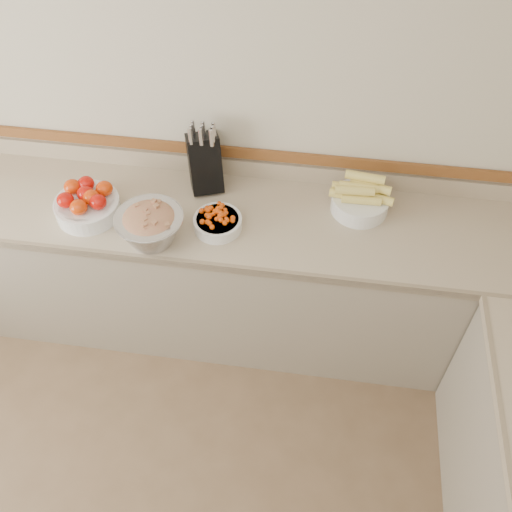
# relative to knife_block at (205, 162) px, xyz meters

# --- Properties ---
(back_wall) EXTENTS (4.00, 0.00, 4.00)m
(back_wall) POSITION_rel_knife_block_xyz_m (-0.01, 0.12, 0.24)
(back_wall) COLOR beige
(back_wall) RESTS_ON ground_plane
(counter_back) EXTENTS (4.00, 0.65, 1.08)m
(counter_back) POSITION_rel_knife_block_xyz_m (-0.01, -0.21, -0.60)
(counter_back) COLOR tan
(counter_back) RESTS_ON ground_plane
(knife_block) EXTENTS (0.22, 0.24, 0.38)m
(knife_block) POSITION_rel_knife_block_xyz_m (0.00, 0.00, 0.00)
(knife_block) COLOR black
(knife_block) RESTS_ON counter_back
(tomato_bowl) EXTENTS (0.32, 0.32, 0.16)m
(tomato_bowl) POSITION_rel_knife_block_xyz_m (-0.53, -0.29, -0.09)
(tomato_bowl) COLOR white
(tomato_bowl) RESTS_ON counter_back
(cherry_tomato_bowl) EXTENTS (0.24, 0.24, 0.13)m
(cherry_tomato_bowl) POSITION_rel_knife_block_xyz_m (0.11, -0.29, -0.11)
(cherry_tomato_bowl) COLOR white
(cherry_tomato_bowl) RESTS_ON counter_back
(corn_bowl) EXTENTS (0.32, 0.29, 0.21)m
(corn_bowl) POSITION_rel_knife_block_xyz_m (0.79, -0.07, -0.09)
(corn_bowl) COLOR white
(corn_bowl) RESTS_ON counter_back
(rhubarb_bowl) EXTENTS (0.32, 0.32, 0.18)m
(rhubarb_bowl) POSITION_rel_knife_block_xyz_m (-0.18, -0.41, -0.06)
(rhubarb_bowl) COLOR #B2B2BA
(rhubarb_bowl) RESTS_ON counter_back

